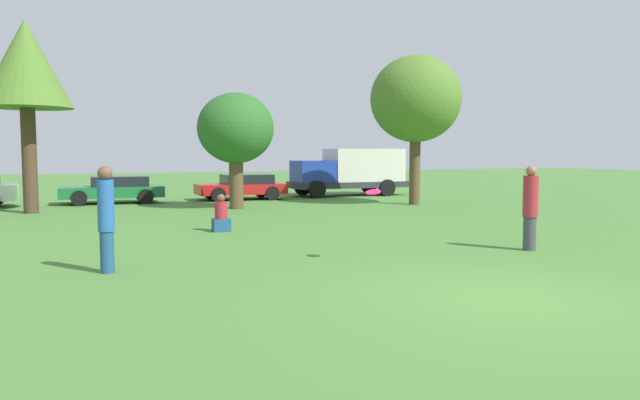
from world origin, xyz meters
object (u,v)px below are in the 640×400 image
delivery_truck_blue (351,170)px  person_thrower (106,217)px  bystander_sitting (221,216)px  frisbee (373,192)px  tree_1 (236,130)px  person_catcher (530,207)px  parked_car_green (114,189)px  parked_car_red (242,186)px  tree_0 (26,67)px  tree_2 (416,100)px

delivery_truck_blue → person_thrower: bearing=52.7°
bystander_sitting → delivery_truck_blue: bearing=50.7°
frisbee → tree_1: (0.32, 11.95, 1.64)m
person_catcher → delivery_truck_blue: size_ratio=0.31×
parked_car_green → parked_car_red: (5.55, -0.06, 0.01)m
tree_0 → tree_2: bearing=-8.0°
person_thrower → parked_car_green: person_thrower is taller
frisbee → parked_car_red: 16.32m
bystander_sitting → parked_car_green: parked_car_green is taller
frisbee → tree_1: bearing=88.4°
person_thrower → tree_1: (5.11, 11.08, 2.01)m
tree_0 → parked_car_green: (2.95, 3.30, -4.49)m
frisbee → parked_car_green: bearing=103.4°
bystander_sitting → parked_car_green: bearing=101.5°
tree_2 → parked_car_green: 13.14m
person_catcher → parked_car_green: bearing=-59.0°
person_catcher → bystander_sitting: (-5.51, 5.62, -0.53)m
parked_car_red → bystander_sitting: bearing=72.7°
person_catcher → parked_car_red: person_catcher is taller
person_thrower → parked_car_red: 16.66m
tree_0 → parked_car_red: 10.14m
person_catcher → parked_car_green: person_catcher is taller
person_thrower → parked_car_green: bearing=92.3°
tree_2 → delivery_truck_blue: size_ratio=1.02×
frisbee → tree_2: size_ratio=0.05×
person_thrower → bystander_sitting: size_ratio=1.86×
person_catcher → parked_car_red: bearing=-76.7°
parked_car_red → frisbee: bearing=84.4°
tree_0 → tree_2: (14.38, -2.03, -0.82)m
tree_1 → parked_car_green: 6.48m
tree_2 → parked_car_green: bearing=155.0°
frisbee → bystander_sitting: bearing=106.7°
person_thrower → person_catcher: size_ratio=1.02×
tree_2 → parked_car_red: size_ratio=1.53×
tree_0 → delivery_truck_blue: bearing=14.8°
person_thrower → parked_car_red: person_thrower is taller
tree_2 → parked_car_red: (-5.89, 5.27, -3.67)m
bystander_sitting → delivery_truck_blue: 14.37m
parked_car_red → person_thrower: bearing=67.4°
person_catcher → tree_2: size_ratio=0.30×
person_catcher → frisbee: bearing=5.8°
parked_car_red → delivery_truck_blue: 5.77m
tree_1 → delivery_truck_blue: size_ratio=0.74×
tree_0 → bystander_sitting: bearing=-55.1°
person_catcher → bystander_sitting: 7.89m
person_thrower → tree_1: size_ratio=0.43×
person_thrower → frisbee: bearing=-4.5°
bystander_sitting → parked_car_red: size_ratio=0.26×
tree_0 → delivery_truck_blue: (14.21, 3.74, -3.84)m
frisbee → tree_1: size_ratio=0.07×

